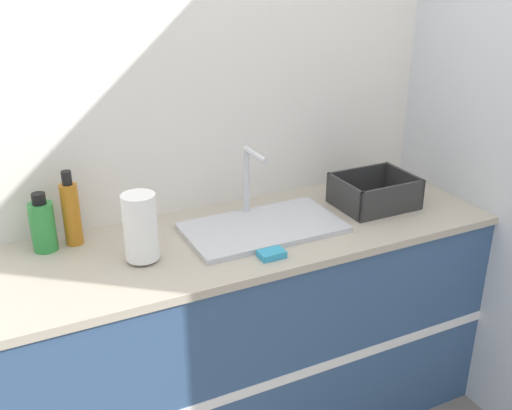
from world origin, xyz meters
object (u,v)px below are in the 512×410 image
Objects in this scene: sink at (262,224)px; bottle_amber at (71,212)px; paper_towel_roll at (140,228)px; bottle_green at (43,225)px; dish_rack at (374,195)px.

sink reaches higher than bottle_amber.
paper_towel_roll is at bearing -51.77° from bottle_amber.
sink is 0.69m from bottle_amber.
bottle_green is (-0.28, 0.23, -0.03)m from paper_towel_roll.
paper_towel_roll is at bearing -175.41° from sink.
dish_rack is 1.28m from bottle_green.
bottle_amber is 1.29× the size of bottle_green.
bottle_green is (-0.10, -0.01, -0.03)m from bottle_amber.
bottle_amber is (-0.65, 0.19, 0.10)m from sink.
bottle_green is at bearing 141.33° from paper_towel_roll.
bottle_amber is at bearing 163.48° from sink.
bottle_green is at bearing 165.97° from sink.
bottle_amber reaches higher than bottle_green.
paper_towel_roll is 0.78× the size of dish_rack.
sink reaches higher than paper_towel_roll.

